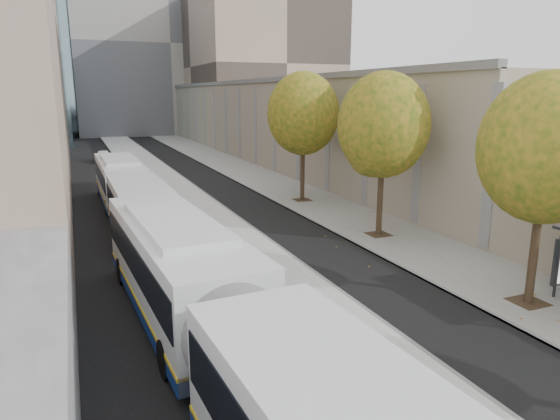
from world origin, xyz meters
TOP-DOWN VIEW (x-y plane):
  - bus_platform at (-3.88, 35.00)m, footprint 4.25×150.00m
  - sidewalk at (4.12, 35.00)m, footprint 4.75×150.00m
  - building_tan at (15.50, 64.00)m, footprint 18.00×92.00m
  - building_far_block at (6.00, 96.00)m, footprint 30.00×18.00m
  - tree_c at (3.60, 13.00)m, footprint 4.20×4.20m
  - tree_d at (3.60, 22.00)m, footprint 4.40×4.40m
  - tree_e at (3.60, 31.00)m, footprint 4.60×4.60m
  - bus_near at (-7.23, 12.67)m, footprint 3.64×18.15m
  - bus_far at (-7.46, 31.08)m, footprint 2.66×16.82m
  - distant_car at (-7.32, 56.54)m, footprint 1.82×3.69m

SIDE VIEW (x-z plane):
  - sidewalk at x=4.12m, z-range 0.00..0.08m
  - bus_platform at x=-3.88m, z-range 0.00..0.15m
  - distant_car at x=-7.32m, z-range 0.00..1.21m
  - bus_far at x=-7.46m, z-range 0.13..2.93m
  - bus_near at x=-7.23m, z-range 0.14..3.15m
  - building_tan at x=15.50m, z-range 0.00..8.00m
  - tree_c at x=3.60m, z-range 1.61..8.89m
  - tree_d at x=3.60m, z-range 1.67..9.27m
  - tree_e at x=3.60m, z-range 1.73..9.64m
  - building_far_block at x=6.00m, z-range 0.00..30.00m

